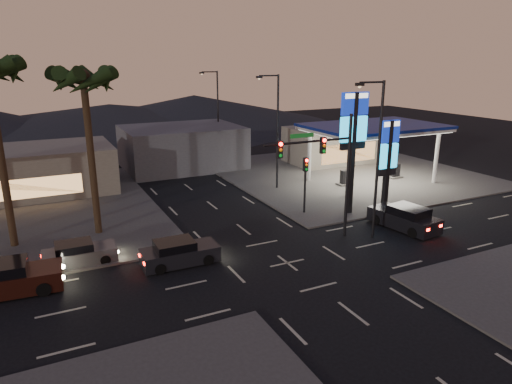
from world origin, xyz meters
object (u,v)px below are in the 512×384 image
gas_station (374,129)px  car_lane_a_mid (7,279)px  pylon_sign_tall (354,129)px  suv_station (405,218)px  car_lane_a_front (179,253)px  traffic_signal_mast (326,161)px  car_lane_b_front (79,254)px  pylon_sign_short (388,152)px

gas_station → car_lane_a_mid: (-30.16, -8.91, -4.32)m
pylon_sign_tall → suv_station: 7.19m
suv_station → car_lane_a_front: bearing=175.2°
car_lane_a_front → car_lane_a_mid: car_lane_a_mid is taller
traffic_signal_mast → car_lane_b_front: (-14.42, 3.16, -4.61)m
car_lane_a_mid → pylon_sign_short: bearing=3.2°
pylon_sign_tall → suv_station: pylon_sign_tall is taller
gas_station → car_lane_a_front: gas_station is taller
pylon_sign_tall → car_lane_b_front: size_ratio=2.20×
pylon_sign_tall → car_lane_a_mid: (-22.66, -2.41, -5.63)m
pylon_sign_short → car_lane_a_mid: bearing=-176.8°
car_lane_a_front → car_lane_b_front: car_lane_a_front is taller
car_lane_a_mid → suv_station: 24.24m
pylon_sign_short → car_lane_b_front: (-21.66, 0.64, -4.04)m
pylon_sign_short → car_lane_b_front: 22.04m
pylon_sign_short → car_lane_a_mid: pylon_sign_short is taller
car_lane_a_front → car_lane_b_front: (-5.09, 2.53, -0.05)m
gas_station → pylon_sign_tall: 10.01m
traffic_signal_mast → car_lane_b_front: bearing=167.6°
traffic_signal_mast → gas_station: bearing=39.3°
gas_station → suv_station: (-5.99, -10.69, -4.33)m
car_lane_a_mid → pylon_sign_tall: bearing=6.1°
suv_station → car_lane_b_front: bearing=169.5°
pylon_sign_tall → car_lane_b_front: bearing=-178.9°
traffic_signal_mast → suv_station: size_ratio=1.58×
car_lane_a_mid → car_lane_b_front: 4.07m
gas_station → car_lane_a_mid: bearing=-163.5°
pylon_sign_short → car_lane_a_front: pylon_sign_short is taller
pylon_sign_short → traffic_signal_mast: bearing=-160.9°
suv_station → pylon_sign_tall: bearing=109.8°
car_lane_a_front → suv_station: (15.58, -1.31, 0.08)m
traffic_signal_mast → car_lane_b_front: traffic_signal_mast is taller
car_lane_a_front → pylon_sign_short: bearing=6.5°
pylon_sign_tall → traffic_signal_mast: 6.02m
pylon_sign_short → car_lane_a_front: (-16.57, -1.88, -3.99)m
pylon_sign_short → traffic_signal_mast: traffic_signal_mast is taller
traffic_signal_mast → car_lane_b_front: size_ratio=1.95×
pylon_sign_tall → traffic_signal_mast: (-4.74, -3.51, -1.17)m
gas_station → traffic_signal_mast: 15.82m
pylon_sign_tall → pylon_sign_short: pylon_sign_tall is taller
pylon_sign_short → traffic_signal_mast: (-7.24, -2.51, 0.57)m
gas_station → pylon_sign_tall: pylon_sign_tall is taller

